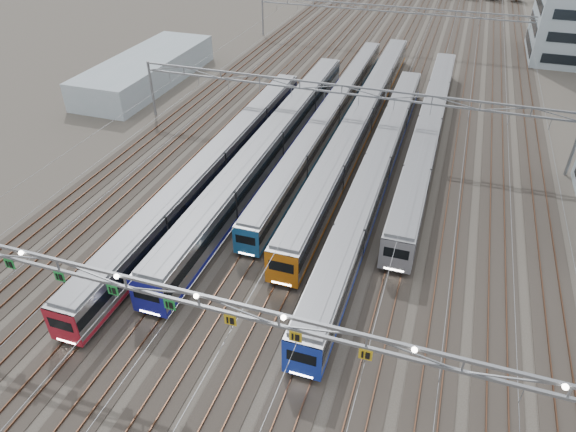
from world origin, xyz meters
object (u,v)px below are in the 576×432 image
(train_c, at_px, (330,115))
(train_f, at_px, (428,130))
(west_shed, at_px, (147,70))
(train_a, at_px, (215,165))
(train_e, at_px, (377,169))
(gantry_far, at_px, (396,14))
(train_b, at_px, (271,144))
(train_d, at_px, (361,119))
(gantry_mid, at_px, (341,96))
(gantry_near, at_px, (198,304))

(train_c, height_order, train_f, train_f)
(train_c, distance_m, west_shed, 34.66)
(train_f, bearing_deg, train_c, 175.56)
(train_f, bearing_deg, train_a, -142.47)
(train_e, bearing_deg, gantry_far, 97.03)
(train_c, bearing_deg, train_e, -56.05)
(train_a, bearing_deg, train_b, 56.21)
(train_d, bearing_deg, gantry_mid, -127.00)
(train_d, relative_size, gantry_mid, 1.17)
(train_d, bearing_deg, train_f, -2.38)
(gantry_mid, bearing_deg, train_a, -127.49)
(train_a, height_order, train_e, train_e)
(west_shed, bearing_deg, train_f, -10.48)
(gantry_far, bearing_deg, train_a, -100.68)
(train_a, distance_m, gantry_far, 60.87)
(train_b, distance_m, west_shed, 35.08)
(train_b, xyz_separation_m, west_shed, (-29.30, 19.30, -0.10))
(train_a, bearing_deg, train_f, 37.53)
(train_a, height_order, gantry_near, gantry_near)
(train_f, xyz_separation_m, gantry_near, (-11.30, -42.73, 4.85))
(train_c, xyz_separation_m, train_d, (4.50, -0.67, 0.27))
(train_f, bearing_deg, gantry_far, 104.86)
(train_b, distance_m, train_f, 20.87)
(train_f, relative_size, gantry_far, 0.98)
(train_c, xyz_separation_m, gantry_far, (2.25, 41.34, 4.40))
(train_d, height_order, train_e, train_d)
(train_a, height_order, west_shed, west_shed)
(train_e, xyz_separation_m, gantry_far, (-6.75, 54.71, 4.20))
(gantry_near, height_order, west_shed, gantry_near)
(gantry_near, distance_m, gantry_mid, 40.12)
(train_d, bearing_deg, train_a, -127.40)
(train_a, bearing_deg, train_d, 52.60)
(gantry_near, relative_size, west_shed, 1.88)
(train_c, distance_m, gantry_mid, 6.15)
(train_c, distance_m, train_f, 13.54)
(train_c, relative_size, gantry_near, 1.09)
(train_b, bearing_deg, west_shed, 146.62)
(train_a, xyz_separation_m, train_d, (13.50, 17.66, 0.09))
(train_f, relative_size, gantry_mid, 0.98)
(train_a, xyz_separation_m, train_f, (22.50, 17.28, 0.07))
(train_a, bearing_deg, west_shed, 133.61)
(train_b, height_order, west_shed, west_shed)
(gantry_mid, bearing_deg, gantry_near, -90.07)
(train_a, xyz_separation_m, gantry_far, (11.25, 59.67, 4.22))
(train_f, distance_m, gantry_far, 44.05)
(gantry_mid, relative_size, west_shed, 1.88)
(train_c, xyz_separation_m, gantry_mid, (2.25, -3.66, 4.40))
(train_d, height_order, gantry_mid, gantry_mid)
(train_f, relative_size, west_shed, 1.85)
(train_f, bearing_deg, gantry_near, -104.81)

